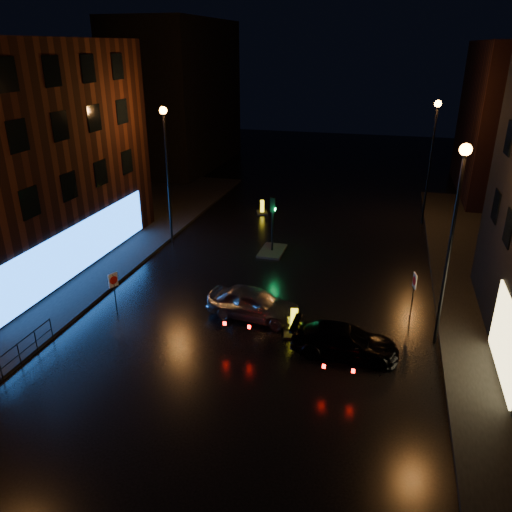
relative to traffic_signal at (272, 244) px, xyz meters
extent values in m
plane|color=black|center=(1.20, -14.00, -0.50)|extent=(120.00, 120.00, 0.00)
cube|color=black|center=(-12.80, -6.00, -0.43)|extent=(12.00, 44.00, 0.15)
cube|color=black|center=(-14.80, 21.00, 6.50)|extent=(8.00, 16.00, 14.00)
cylinder|color=black|center=(-6.60, 0.00, 3.50)|extent=(0.14, 0.14, 8.00)
cylinder|color=black|center=(-6.60, 0.00, 7.50)|extent=(0.20, 0.20, 0.25)
sphere|color=orange|center=(-6.60, 0.00, 7.65)|extent=(0.44, 0.44, 0.44)
cylinder|color=black|center=(9.00, -8.00, 3.50)|extent=(0.14, 0.14, 8.00)
cylinder|color=black|center=(9.00, -8.00, 7.50)|extent=(0.20, 0.20, 0.25)
sphere|color=orange|center=(9.00, -8.00, 7.65)|extent=(0.44, 0.44, 0.44)
cylinder|color=black|center=(9.00, 8.00, 3.50)|extent=(0.14, 0.14, 8.00)
cylinder|color=black|center=(9.00, 8.00, 7.50)|extent=(0.20, 0.20, 0.25)
sphere|color=orange|center=(9.00, 8.00, 7.65)|extent=(0.44, 0.44, 0.44)
cube|color=black|center=(0.00, 0.00, -0.44)|extent=(1.40, 2.40, 0.12)
cylinder|color=black|center=(0.00, 0.00, 0.90)|extent=(0.12, 0.12, 2.80)
cube|color=black|center=(0.00, 0.00, 2.50)|extent=(0.28, 0.22, 0.90)
cylinder|color=#0CFF59|center=(0.14, 0.00, 2.22)|extent=(0.05, 0.18, 0.18)
cylinder|color=black|center=(-6.80, -15.00, 0.00)|extent=(0.04, 6.00, 0.04)
cylinder|color=black|center=(-6.80, -15.00, 0.00)|extent=(0.04, 0.04, 1.00)
cylinder|color=black|center=(-6.80, -12.00, 0.00)|extent=(0.04, 0.04, 1.00)
imported|color=#999BA0|center=(1.02, -7.96, 0.23)|extent=(4.45, 2.23, 1.46)
imported|color=black|center=(5.37, -9.91, 0.13)|extent=(4.35, 1.82, 1.26)
cube|color=black|center=(3.08, -8.77, -0.45)|extent=(1.10, 1.44, 0.11)
cube|color=yellow|center=(3.08, -8.77, 0.09)|extent=(0.33, 0.25, 1.08)
cube|color=black|center=(3.08, -8.77, 0.09)|extent=(0.32, 0.08, 0.65)
cube|color=black|center=(-2.51, 7.24, -0.45)|extent=(1.11, 1.33, 0.09)
cube|color=yellow|center=(-2.51, 7.24, 0.02)|extent=(0.31, 0.25, 0.95)
cube|color=black|center=(-2.51, 7.24, 0.02)|extent=(0.27, 0.12, 0.57)
cylinder|color=black|center=(-5.30, -9.24, 0.48)|extent=(0.05, 0.05, 1.97)
cube|color=white|center=(-5.30, -9.24, 1.20)|extent=(0.24, 0.47, 0.67)
cylinder|color=#B20C0C|center=(-5.28, -9.25, 1.20)|extent=(0.18, 0.37, 0.39)
cylinder|color=black|center=(8.04, -5.83, 0.52)|extent=(0.06, 0.06, 2.05)
cube|color=silver|center=(8.04, -5.83, 1.27)|extent=(0.16, 0.51, 0.70)
cylinder|color=#B20C0C|center=(8.01, -5.84, 1.27)|extent=(0.11, 0.40, 0.41)
camera|label=1|loc=(6.43, -27.40, 11.11)|focal=35.00mm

